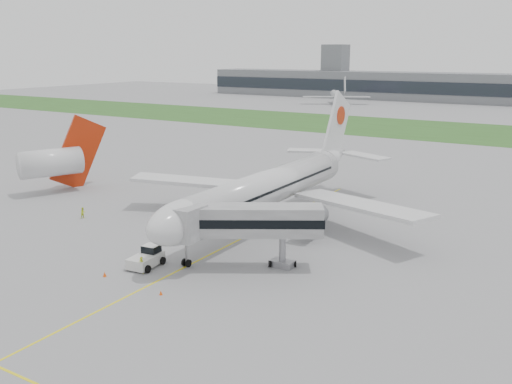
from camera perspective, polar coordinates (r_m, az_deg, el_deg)
The scene contains 14 objects.
ground at distance 78.89m, azimuth -0.21°, elevation -4.07°, with size 600.00×600.00×0.00m, color #949497.
apron_markings at distance 74.89m, azimuth -2.22°, elevation -5.07°, with size 70.00×70.00×0.04m, color yellow, non-canonical shape.
grass_strip at distance 189.66m, azimuth 19.22°, elevation 5.75°, with size 600.00×50.00×0.02m, color #2E5720.
terminal_building at distance 296.94m, azimuth 24.02°, elevation 9.36°, with size 320.00×22.30×14.00m.
control_tower at distance 323.87m, azimuth 7.83°, elevation 9.45°, with size 12.00×12.00×56.00m, color slate, non-canonical shape.
airliner at distance 81.41m, azimuth 1.58°, elevation 0.63°, with size 48.13×53.95×17.88m.
pushback_tug at distance 67.86m, azimuth -10.83°, elevation -6.43°, with size 3.39×4.67×2.27m.
jet_bridge at distance 64.20m, azimuth -1.17°, elevation -2.97°, with size 15.39×12.08×7.70m.
safety_cone_left at distance 66.02m, azimuth -14.90°, elevation -7.95°, with size 0.42×0.42×0.58m, color #E84C0C.
safety_cone_right at distance 60.17m, azimuth -9.50°, elevation -9.90°, with size 0.35×0.35×0.48m, color #E84C0C.
ground_crew_near at distance 65.84m, azimuth -11.35°, elevation -7.16°, with size 0.71×0.47×1.95m, color gold.
ground_crew_far at distance 89.14m, azimuth -16.90°, elevation -2.00°, with size 0.82×0.64×1.69m, color #CFE726.
neighbor_aircraft at distance 106.30m, azimuth -19.48°, elevation 2.92°, with size 8.52×17.23×14.01m.
distant_aircraft_left at distance 275.93m, azimuth 8.01°, elevation 8.69°, with size 31.62×27.90×12.09m, color silver, non-canonical shape.
Camera 1 is at (39.28, -63.95, 24.30)m, focal length 40.00 mm.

